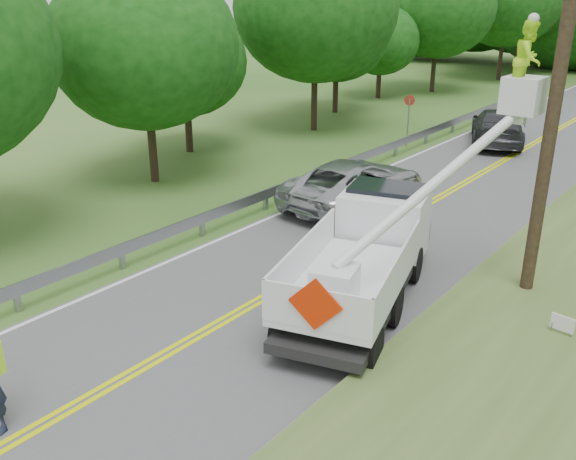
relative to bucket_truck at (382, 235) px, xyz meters
The scene contains 9 objects.
ground 7.57m from the bucket_truck, 105.56° to the right, with size 140.00×140.00×0.00m, color #235216.
road 7.28m from the bucket_truck, 106.22° to the left, with size 7.20×96.00×0.03m.
guardrail 9.85m from the bucket_truck, 127.78° to the left, with size 0.18×48.00×0.77m.
treeline_left 26.91m from the bucket_truck, 117.32° to the left, with size 9.99×57.45×11.10m.
bucket_truck is the anchor object (origin of this frame).
suv_silver 6.38m from the bucket_truck, 128.11° to the left, with size 2.69×5.83×1.62m, color #AAAEB2.
suv_darkgrey 17.30m from the bucket_truck, 101.54° to the left, with size 2.29×5.64×1.64m, color #35363C.
stop_sign_permanent 15.33m from the bucket_truck, 115.48° to the left, with size 0.50×0.18×2.42m.
yard_sign 4.42m from the bucket_truck, ahead, with size 0.49×0.08×0.72m.
Camera 1 is at (8.78, -5.21, 7.13)m, focal length 38.75 mm.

